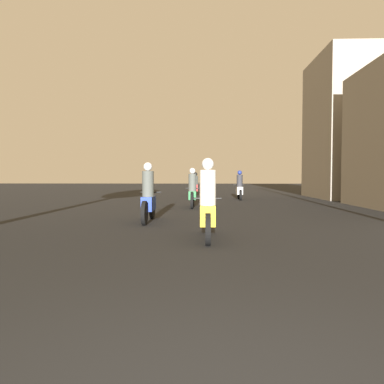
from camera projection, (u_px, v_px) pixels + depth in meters
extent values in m
cylinder|color=black|center=(207.00, 220.00, 8.27)|extent=(0.10, 0.60, 0.60)
cylinder|color=black|center=(208.00, 229.00, 6.91)|extent=(0.10, 0.60, 0.60)
cube|color=gold|center=(208.00, 215.00, 7.58)|extent=(0.30, 0.84, 0.40)
cylinder|color=black|center=(208.00, 198.00, 8.01)|extent=(0.60, 0.04, 0.04)
cylinder|color=silver|center=(208.00, 188.00, 7.47)|extent=(0.32, 0.32, 0.70)
sphere|color=silver|center=(208.00, 164.00, 7.45)|extent=(0.24, 0.24, 0.24)
cylinder|color=black|center=(152.00, 208.00, 11.17)|extent=(0.10, 0.64, 0.64)
cylinder|color=black|center=(144.00, 213.00, 9.72)|extent=(0.10, 0.64, 0.64)
cube|color=#1E389E|center=(149.00, 203.00, 10.44)|extent=(0.30, 0.88, 0.39)
cylinder|color=black|center=(151.00, 192.00, 10.90)|extent=(0.60, 0.04, 0.04)
cylinder|color=#4C514C|center=(148.00, 184.00, 10.33)|extent=(0.32, 0.32, 0.71)
sphere|color=silver|center=(148.00, 167.00, 10.31)|extent=(0.24, 0.24, 0.24)
cylinder|color=black|center=(193.00, 198.00, 15.82)|extent=(0.10, 0.67, 0.67)
cylinder|color=black|center=(192.00, 200.00, 14.47)|extent=(0.10, 0.67, 0.67)
cube|color=#1E6B33|center=(193.00, 195.00, 15.14)|extent=(0.30, 0.85, 0.34)
cylinder|color=black|center=(193.00, 188.00, 15.56)|extent=(0.60, 0.04, 0.04)
cylinder|color=#4C514C|center=(192.00, 183.00, 15.03)|extent=(0.32, 0.32, 0.69)
sphere|color=silver|center=(192.00, 171.00, 15.01)|extent=(0.24, 0.24, 0.24)
cylinder|color=black|center=(238.00, 194.00, 20.89)|extent=(0.10, 0.57, 0.57)
cylinder|color=black|center=(241.00, 195.00, 19.59)|extent=(0.10, 0.57, 0.57)
cube|color=silver|center=(239.00, 191.00, 20.23)|extent=(0.30, 0.87, 0.41)
cylinder|color=black|center=(239.00, 185.00, 20.64)|extent=(0.60, 0.04, 0.04)
cylinder|color=#2D2D33|center=(240.00, 181.00, 20.12)|extent=(0.32, 0.32, 0.65)
sphere|color=navy|center=(240.00, 173.00, 20.10)|extent=(0.24, 0.24, 0.24)
cylinder|color=black|center=(196.00, 191.00, 24.63)|extent=(0.10, 0.61, 0.61)
cylinder|color=black|center=(195.00, 192.00, 23.21)|extent=(0.10, 0.61, 0.61)
cube|color=red|center=(196.00, 188.00, 23.91)|extent=(0.30, 0.93, 0.42)
cylinder|color=black|center=(196.00, 183.00, 24.36)|extent=(0.60, 0.04, 0.04)
cylinder|color=#4C514C|center=(196.00, 180.00, 23.80)|extent=(0.32, 0.32, 0.55)
sphere|color=black|center=(196.00, 174.00, 23.78)|extent=(0.24, 0.24, 0.24)
cube|color=gray|center=(366.00, 128.00, 21.52)|extent=(5.81, 5.69, 8.10)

